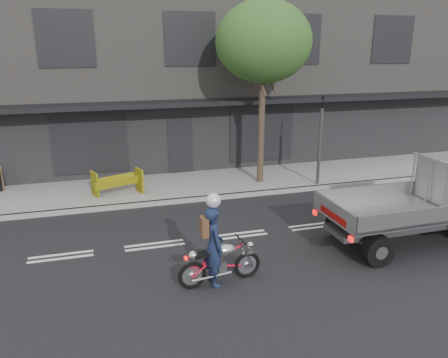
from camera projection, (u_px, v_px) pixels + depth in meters
ground at (239, 235)px, 12.44m from camera, size 80.00×80.00×0.00m
sidewalk at (202, 184)px, 16.74m from camera, size 32.00×3.20×0.15m
kerb at (212, 198)px, 15.27m from camera, size 32.00×0.20×0.15m
building_main at (170, 70)px, 21.64m from camera, size 26.00×10.00×8.00m
street_tree at (263, 42)px, 15.32m from camera, size 3.40×3.40×6.74m
traffic_light_pole at (320, 145)px, 16.13m from camera, size 0.12×0.12×3.50m
motorcycle at (220, 261)px, 9.84m from camera, size 1.98×0.58×1.02m
rider at (214, 246)px, 9.68m from camera, size 0.51×0.72×1.85m
construction_barrier at (118, 184)px, 15.04m from camera, size 1.76×1.21×0.92m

